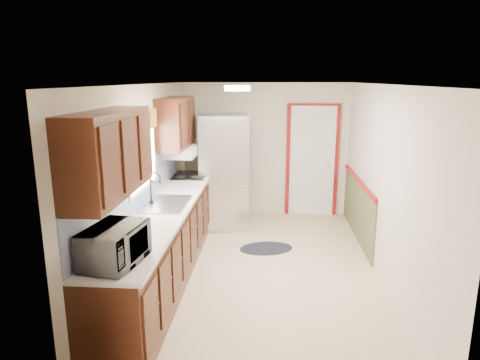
# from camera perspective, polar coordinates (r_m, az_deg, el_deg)

# --- Properties ---
(room_shell) EXTENTS (3.20, 5.20, 2.52)m
(room_shell) POSITION_cam_1_polar(r_m,az_deg,el_deg) (5.38, 3.01, -0.27)
(room_shell) COLOR beige
(room_shell) RESTS_ON ground
(kitchen_run) EXTENTS (0.63, 4.00, 2.20)m
(kitchen_run) POSITION_cam_1_polar(r_m,az_deg,el_deg) (5.38, -10.44, -4.82)
(kitchen_run) COLOR #37170C
(kitchen_run) RESTS_ON ground
(back_wall_trim) EXTENTS (1.12, 2.30, 2.08)m
(back_wall_trim) POSITION_cam_1_polar(r_m,az_deg,el_deg) (7.66, 10.78, 1.25)
(back_wall_trim) COLOR maroon
(back_wall_trim) RESTS_ON ground
(ceiling_fixture) EXTENTS (0.30, 0.30, 0.06)m
(ceiling_fixture) POSITION_cam_1_polar(r_m,az_deg,el_deg) (5.04, -0.36, 12.15)
(ceiling_fixture) COLOR #FFD88C
(ceiling_fixture) RESTS_ON room_shell
(microwave) EXTENTS (0.41, 0.64, 0.40)m
(microwave) POSITION_cam_1_polar(r_m,az_deg,el_deg) (3.77, -16.42, -7.85)
(microwave) COLOR white
(microwave) RESTS_ON kitchen_run
(refrigerator) EXTENTS (0.88, 0.84, 1.90)m
(refrigerator) POSITION_cam_1_polar(r_m,az_deg,el_deg) (7.18, -2.13, 1.18)
(refrigerator) COLOR #B7B7BC
(refrigerator) RESTS_ON ground
(rug) EXTENTS (0.89, 0.68, 0.01)m
(rug) POSITION_cam_1_polar(r_m,az_deg,el_deg) (6.45, 3.52, -9.08)
(rug) COLOR black
(rug) RESTS_ON ground
(cooktop) EXTENTS (0.52, 0.63, 0.02)m
(cooktop) POSITION_cam_1_polar(r_m,az_deg,el_deg) (6.92, -6.67, 0.63)
(cooktop) COLOR black
(cooktop) RESTS_ON kitchen_run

